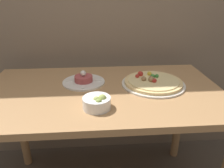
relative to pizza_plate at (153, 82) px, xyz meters
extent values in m
cube|color=#AD7F51|center=(-0.29, -0.04, -0.03)|extent=(1.34, 0.76, 0.03)
cylinder|color=#AD7F51|center=(-0.90, 0.28, -0.43)|extent=(0.06, 0.06, 0.75)
cylinder|color=#AD7F51|center=(0.31, 0.28, -0.43)|extent=(0.06, 0.06, 0.75)
cylinder|color=silver|center=(0.00, 0.00, -0.01)|extent=(0.37, 0.37, 0.01)
cylinder|color=#E5C17F|center=(0.00, 0.00, 0.00)|extent=(0.33, 0.33, 0.02)
cylinder|color=beige|center=(0.00, 0.00, 0.01)|extent=(0.29, 0.29, 0.01)
sphere|color=#B22D23|center=(0.00, -0.03, 0.02)|extent=(0.03, 0.03, 0.03)
sphere|color=#B22D23|center=(-0.06, 0.07, 0.03)|extent=(0.03, 0.03, 0.03)
sphere|color=#387F33|center=(0.01, 0.04, 0.02)|extent=(0.03, 0.03, 0.03)
sphere|color=#997047|center=(-0.06, 0.00, 0.02)|extent=(0.03, 0.03, 0.03)
sphere|color=#997047|center=(-0.02, -0.02, 0.03)|extent=(0.04, 0.04, 0.04)
sphere|color=#387F33|center=(0.03, 0.04, 0.02)|extent=(0.02, 0.02, 0.02)
sphere|color=gold|center=(0.00, 0.08, 0.02)|extent=(0.03, 0.03, 0.03)
sphere|color=#B22D23|center=(-0.08, 0.05, 0.02)|extent=(0.02, 0.02, 0.02)
cylinder|color=silver|center=(-0.40, 0.06, -0.01)|extent=(0.25, 0.25, 0.01)
cylinder|color=#A84747|center=(-0.40, 0.06, 0.01)|extent=(0.11, 0.11, 0.03)
sphere|color=silver|center=(-0.40, 0.06, 0.04)|extent=(0.03, 0.03, 0.03)
cube|color=white|center=(-0.31, 0.06, 0.00)|extent=(0.04, 0.02, 0.01)
cube|color=white|center=(-0.40, 0.15, 0.00)|extent=(0.02, 0.04, 0.01)
cube|color=white|center=(-0.49, 0.06, 0.00)|extent=(0.04, 0.02, 0.01)
cube|color=white|center=(-0.40, -0.03, 0.00)|extent=(0.02, 0.04, 0.01)
cylinder|color=white|center=(-0.33, -0.25, 0.01)|extent=(0.13, 0.13, 0.06)
sphere|color=#8EA34C|center=(-0.32, -0.28, 0.04)|extent=(0.03, 0.03, 0.03)
sphere|color=#A3B25B|center=(-0.30, -0.25, 0.04)|extent=(0.04, 0.04, 0.04)
sphere|color=#A3B25B|center=(-0.33, -0.26, 0.04)|extent=(0.03, 0.03, 0.03)
sphere|color=#A3B25B|center=(-0.33, -0.26, 0.04)|extent=(0.03, 0.03, 0.03)
camera|label=1|loc=(-0.33, -1.14, 0.50)|focal=35.00mm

